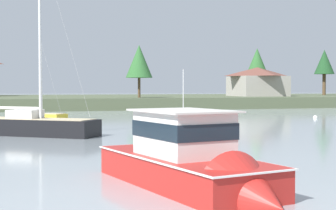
{
  "coord_description": "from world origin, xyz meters",
  "views": [
    {
      "loc": [
        -10.31,
        -7.48,
        3.38
      ],
      "look_at": [
        1.02,
        31.97,
        1.96
      ],
      "focal_mm": 54.77,
      "sensor_mm": 36.0,
      "label": 1
    }
  ],
  "objects_px": {
    "sailboat_black": "(31,131)",
    "sailboat_yellow": "(38,118)",
    "dinghy_white": "(194,112)",
    "cruiser_red": "(196,171)",
    "mooring_buoy_white": "(315,117)",
    "dinghy_skyblue": "(170,124)"
  },
  "relations": [
    {
      "from": "dinghy_white",
      "to": "mooring_buoy_white",
      "type": "height_order",
      "value": "dinghy_white"
    },
    {
      "from": "dinghy_skyblue",
      "to": "cruiser_red",
      "type": "relative_size",
      "value": 0.36
    },
    {
      "from": "sailboat_black",
      "to": "cruiser_red",
      "type": "height_order",
      "value": "sailboat_black"
    },
    {
      "from": "dinghy_white",
      "to": "cruiser_red",
      "type": "height_order",
      "value": "cruiser_red"
    },
    {
      "from": "sailboat_yellow",
      "to": "mooring_buoy_white",
      "type": "relative_size",
      "value": 15.98
    },
    {
      "from": "mooring_buoy_white",
      "to": "cruiser_red",
      "type": "bearing_deg",
      "value": -127.25
    },
    {
      "from": "sailboat_black",
      "to": "sailboat_yellow",
      "type": "bearing_deg",
      "value": 86.52
    },
    {
      "from": "dinghy_white",
      "to": "sailboat_yellow",
      "type": "xyz_separation_m",
      "value": [
        -20.35,
        -10.15,
        0.04
      ]
    },
    {
      "from": "sailboat_black",
      "to": "dinghy_white",
      "type": "relative_size",
      "value": 4.18
    },
    {
      "from": "dinghy_skyblue",
      "to": "sailboat_black",
      "type": "relative_size",
      "value": 0.23
    },
    {
      "from": "sailboat_black",
      "to": "dinghy_white",
      "type": "xyz_separation_m",
      "value": [
        21.36,
        26.89,
        -0.16
      ]
    },
    {
      "from": "dinghy_white",
      "to": "sailboat_yellow",
      "type": "distance_m",
      "value": 22.74
    },
    {
      "from": "cruiser_red",
      "to": "sailboat_yellow",
      "type": "bearing_deg",
      "value": 95.77
    },
    {
      "from": "cruiser_red",
      "to": "mooring_buoy_white",
      "type": "xyz_separation_m",
      "value": [
        25.35,
        33.34,
        -0.54
      ]
    },
    {
      "from": "dinghy_skyblue",
      "to": "sailboat_black",
      "type": "height_order",
      "value": "sailboat_black"
    },
    {
      "from": "sailboat_black",
      "to": "cruiser_red",
      "type": "bearing_deg",
      "value": -77.16
    },
    {
      "from": "mooring_buoy_white",
      "to": "dinghy_white",
      "type": "bearing_deg",
      "value": 120.71
    },
    {
      "from": "dinghy_skyblue",
      "to": "cruiser_red",
      "type": "distance_m",
      "value": 28.88
    },
    {
      "from": "dinghy_skyblue",
      "to": "sailboat_yellow",
      "type": "bearing_deg",
      "value": 137.57
    },
    {
      "from": "dinghy_skyblue",
      "to": "dinghy_white",
      "type": "bearing_deg",
      "value": 65.58
    },
    {
      "from": "cruiser_red",
      "to": "mooring_buoy_white",
      "type": "bearing_deg",
      "value": 52.75
    },
    {
      "from": "dinghy_skyblue",
      "to": "mooring_buoy_white",
      "type": "relative_size",
      "value": 6.55
    }
  ]
}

